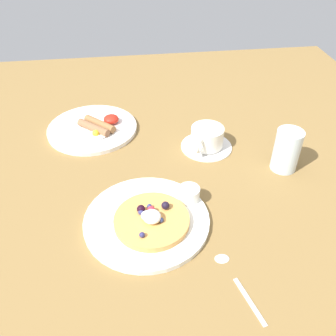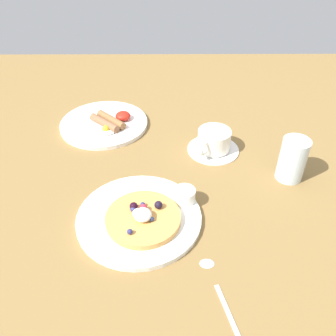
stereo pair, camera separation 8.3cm
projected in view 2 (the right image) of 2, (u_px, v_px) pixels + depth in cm
name	position (u px, v px, depth cm)	size (l,w,h in cm)	color
ground_plane	(169.00, 182.00, 89.02)	(150.95, 157.21, 3.00)	brown
pancake_plate	(139.00, 218.00, 76.79)	(26.46, 26.46, 1.17)	white
pancake_with_berries	(143.00, 217.00, 74.80)	(15.66, 15.66, 3.59)	#D69549
syrup_ramekin	(185.00, 195.00, 79.09)	(4.73, 4.73, 3.09)	white
breakfast_plate	(104.00, 124.00, 106.05)	(25.36, 25.36, 1.20)	white
fried_breakfast	(112.00, 121.00, 104.13)	(11.78, 11.47, 2.61)	olive
coffee_saucer	(213.00, 149.00, 96.62)	(13.69, 13.69, 0.70)	white
coffee_cup	(214.00, 140.00, 94.58)	(8.64, 10.57, 5.33)	white
teaspoon	(214.00, 279.00, 65.47)	(5.56, 15.27, 0.60)	silver
water_glass	(292.00, 159.00, 85.11)	(6.39, 6.39, 10.70)	silver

